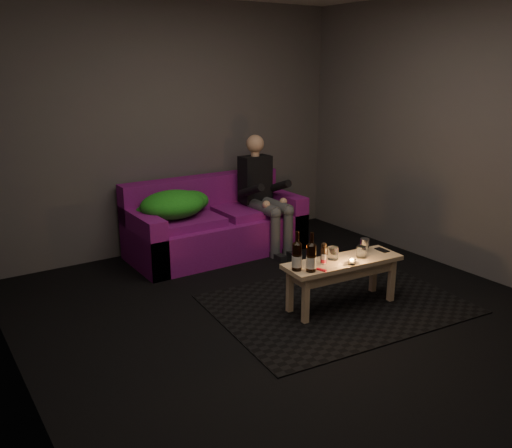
{
  "coord_description": "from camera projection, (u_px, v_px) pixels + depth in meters",
  "views": [
    {
      "loc": [
        -2.44,
        -3.02,
        1.94
      ],
      "look_at": [
        0.27,
        1.05,
        0.5
      ],
      "focal_mm": 38.0,
      "sensor_mm": 36.0,
      "label": 1
    }
  ],
  "objects": [
    {
      "name": "red_lighter",
      "position": [
        321.0,
        270.0,
        4.17
      ],
      "size": [
        0.05,
        0.08,
        0.01
      ],
      "primitive_type": "cube",
      "rotation": [
        0.0,
        0.0,
        0.36
      ],
      "color": "red",
      "rests_on": "coffee_table"
    },
    {
      "name": "person",
      "position": [
        263.0,
        191.0,
        5.82
      ],
      "size": [
        0.33,
        0.76,
        1.22
      ],
      "color": "black",
      "rests_on": "sofa"
    },
    {
      "name": "room",
      "position": [
        269.0,
        105.0,
        4.17
      ],
      "size": [
        4.5,
        4.5,
        4.5
      ],
      "color": "silver",
      "rests_on": "ground"
    },
    {
      "name": "floor",
      "position": [
        302.0,
        321.0,
        4.26
      ],
      "size": [
        4.5,
        4.5,
        0.0
      ],
      "primitive_type": "plane",
      "color": "black",
      "rests_on": "ground"
    },
    {
      "name": "rug",
      "position": [
        337.0,
        304.0,
        4.56
      ],
      "size": [
        2.15,
        1.65,
        0.01
      ],
      "primitive_type": "cube",
      "rotation": [
        0.0,
        0.0,
        -0.09
      ],
      "color": "black",
      "rests_on": "floor"
    },
    {
      "name": "beer_bottle_a",
      "position": [
        297.0,
        256.0,
        4.15
      ],
      "size": [
        0.08,
        0.08,
        0.31
      ],
      "color": "black",
      "rests_on": "coffee_table"
    },
    {
      "name": "beer_bottle_b",
      "position": [
        311.0,
        257.0,
        4.13
      ],
      "size": [
        0.08,
        0.08,
        0.31
      ],
      "color": "black",
      "rests_on": "coffee_table"
    },
    {
      "name": "pepper_mill",
      "position": [
        324.0,
        255.0,
        4.32
      ],
      "size": [
        0.05,
        0.05,
        0.13
      ],
      "primitive_type": "cylinder",
      "rotation": [
        0.0,
        0.0,
        0.11
      ],
      "color": "black",
      "rests_on": "coffee_table"
    },
    {
      "name": "green_blanket",
      "position": [
        175.0,
        204.0,
        5.42
      ],
      "size": [
        0.81,
        0.55,
        0.27
      ],
      "color": "#177F1C",
      "rests_on": "sofa"
    },
    {
      "name": "tealight",
      "position": [
        352.0,
        262.0,
        4.29
      ],
      "size": [
        0.06,
        0.06,
        0.05
      ],
      "color": "white",
      "rests_on": "coffee_table"
    },
    {
      "name": "steel_cup",
      "position": [
        365.0,
        245.0,
        4.61
      ],
      "size": [
        0.08,
        0.08,
        0.11
      ],
      "primitive_type": "cylinder",
      "rotation": [
        0.0,
        0.0,
        0.05
      ],
      "color": "silver",
      "rests_on": "coffee_table"
    },
    {
      "name": "salt_shaker",
      "position": [
        324.0,
        260.0,
        4.29
      ],
      "size": [
        0.04,
        0.04,
        0.08
      ],
      "primitive_type": "cylinder",
      "rotation": [
        0.0,
        0.0,
        0.01
      ],
      "color": "silver",
      "rests_on": "coffee_table"
    },
    {
      "name": "tumbler_front",
      "position": [
        361.0,
        252.0,
        4.44
      ],
      "size": [
        0.08,
        0.08,
        0.1
      ],
      "primitive_type": "cylinder",
      "rotation": [
        0.0,
        0.0,
        -0.03
      ],
      "color": "white",
      "rests_on": "coffee_table"
    },
    {
      "name": "sofa",
      "position": [
        215.0,
        227.0,
        5.76
      ],
      "size": [
        1.83,
        0.82,
        0.79
      ],
      "color": "#7D106A",
      "rests_on": "floor"
    },
    {
      "name": "smartphone",
      "position": [
        382.0,
        250.0,
        4.62
      ],
      "size": [
        0.07,
        0.13,
        0.01
      ],
      "primitive_type": "cube",
      "rotation": [
        0.0,
        0.0,
        -0.05
      ],
      "color": "black",
      "rests_on": "coffee_table"
    },
    {
      "name": "tumbler_back",
      "position": [
        333.0,
        253.0,
        4.4
      ],
      "size": [
        0.1,
        0.1,
        0.1
      ],
      "primitive_type": "cylinder",
      "rotation": [
        0.0,
        0.0,
        0.15
      ],
      "color": "white",
      "rests_on": "coffee_table"
    },
    {
      "name": "coffee_table",
      "position": [
        343.0,
        268.0,
        4.42
      ],
      "size": [
        1.04,
        0.41,
        0.41
      ],
      "rotation": [
        0.0,
        0.0,
        -0.09
      ],
      "color": "#E6BF87",
      "rests_on": "rug"
    }
  ]
}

